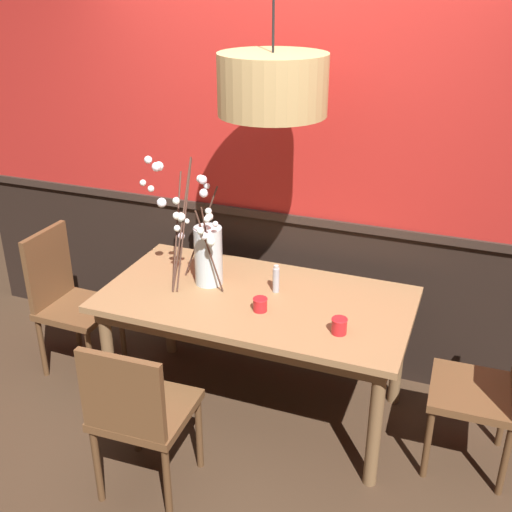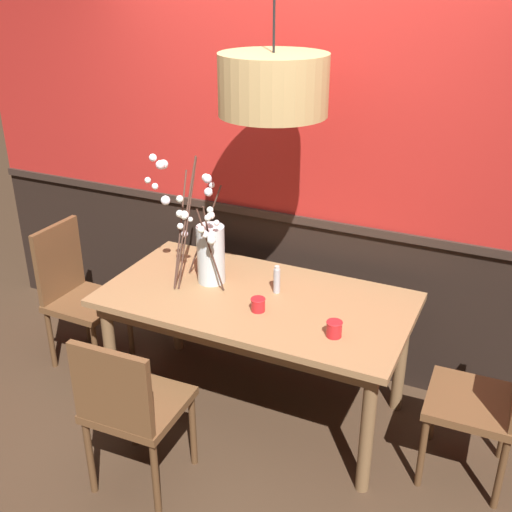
{
  "view_description": "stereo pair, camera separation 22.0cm",
  "coord_description": "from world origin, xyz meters",
  "px_view_note": "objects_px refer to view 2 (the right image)",
  "views": [
    {
      "loc": [
        1.09,
        -2.85,
        2.44
      ],
      "look_at": [
        0.0,
        0.0,
        1.02
      ],
      "focal_mm": 43.72,
      "sensor_mm": 36.0,
      "label": 1
    },
    {
      "loc": [
        1.29,
        -2.77,
        2.44
      ],
      "look_at": [
        0.0,
        0.0,
        1.02
      ],
      "focal_mm": 43.72,
      "sensor_mm": 36.0,
      "label": 2
    }
  ],
  "objects_px": {
    "chair_head_east_end": "(489,397)",
    "vase_with_blossoms": "(207,248)",
    "chair_head_west_end": "(76,290)",
    "pendant_lamp": "(273,85)",
    "chair_far_side_left": "(273,269)",
    "candle_holder_nearer_center": "(334,329)",
    "condiment_bottle": "(277,280)",
    "dining_table": "(256,310)",
    "chair_near_side_left": "(130,405)",
    "candle_holder_nearer_edge": "(258,304)"
  },
  "relations": [
    {
      "from": "vase_with_blossoms",
      "to": "pendant_lamp",
      "type": "relative_size",
      "value": 0.76
    },
    {
      "from": "vase_with_blossoms",
      "to": "condiment_bottle",
      "type": "height_order",
      "value": "vase_with_blossoms"
    },
    {
      "from": "dining_table",
      "to": "pendant_lamp",
      "type": "distance_m",
      "value": 1.24
    },
    {
      "from": "dining_table",
      "to": "vase_with_blossoms",
      "type": "height_order",
      "value": "vase_with_blossoms"
    },
    {
      "from": "chair_head_west_end",
      "to": "chair_head_east_end",
      "type": "bearing_deg",
      "value": -0.09
    },
    {
      "from": "candle_holder_nearer_edge",
      "to": "dining_table",
      "type": "bearing_deg",
      "value": 119.1
    },
    {
      "from": "vase_with_blossoms",
      "to": "chair_head_east_end",
      "type": "bearing_deg",
      "value": -2.63
    },
    {
      "from": "chair_far_side_left",
      "to": "condiment_bottle",
      "type": "bearing_deg",
      "value": -65.29
    },
    {
      "from": "candle_holder_nearer_center",
      "to": "pendant_lamp",
      "type": "height_order",
      "value": "pendant_lamp"
    },
    {
      "from": "candle_holder_nearer_center",
      "to": "pendant_lamp",
      "type": "bearing_deg",
      "value": 149.31
    },
    {
      "from": "chair_head_west_end",
      "to": "pendant_lamp",
      "type": "xyz_separation_m",
      "value": [
        1.36,
        0.08,
        1.4
      ]
    },
    {
      "from": "chair_far_side_left",
      "to": "chair_head_east_end",
      "type": "bearing_deg",
      "value": -29.23
    },
    {
      "from": "chair_head_east_end",
      "to": "candle_holder_nearer_center",
      "type": "xyz_separation_m",
      "value": [
        -0.75,
        -0.19,
        0.3
      ]
    },
    {
      "from": "dining_table",
      "to": "chair_far_side_left",
      "type": "bearing_deg",
      "value": 107.18
    },
    {
      "from": "chair_head_east_end",
      "to": "chair_head_west_end",
      "type": "bearing_deg",
      "value": 179.91
    },
    {
      "from": "vase_with_blossoms",
      "to": "condiment_bottle",
      "type": "xyz_separation_m",
      "value": [
        0.42,
        0.04,
        -0.13
      ]
    },
    {
      "from": "chair_head_west_end",
      "to": "candle_holder_nearer_center",
      "type": "bearing_deg",
      "value": -6.15
    },
    {
      "from": "vase_with_blossoms",
      "to": "condiment_bottle",
      "type": "distance_m",
      "value": 0.44
    },
    {
      "from": "chair_head_west_end",
      "to": "chair_near_side_left",
      "type": "height_order",
      "value": "chair_head_west_end"
    },
    {
      "from": "chair_head_east_end",
      "to": "pendant_lamp",
      "type": "distance_m",
      "value": 1.87
    },
    {
      "from": "chair_far_side_left",
      "to": "chair_near_side_left",
      "type": "distance_m",
      "value": 1.68
    },
    {
      "from": "chair_head_east_end",
      "to": "pendant_lamp",
      "type": "xyz_separation_m",
      "value": [
        -1.22,
        0.08,
        1.41
      ]
    },
    {
      "from": "chair_head_east_end",
      "to": "vase_with_blossoms",
      "type": "relative_size",
      "value": 1.21
    },
    {
      "from": "candle_holder_nearer_center",
      "to": "condiment_bottle",
      "type": "bearing_deg",
      "value": 145.58
    },
    {
      "from": "chair_head_east_end",
      "to": "candle_holder_nearer_edge",
      "type": "height_order",
      "value": "chair_head_east_end"
    },
    {
      "from": "candle_holder_nearer_center",
      "to": "condiment_bottle",
      "type": "relative_size",
      "value": 0.51
    },
    {
      "from": "chair_head_east_end",
      "to": "pendant_lamp",
      "type": "relative_size",
      "value": 0.92
    },
    {
      "from": "dining_table",
      "to": "vase_with_blossoms",
      "type": "relative_size",
      "value": 2.34
    },
    {
      "from": "dining_table",
      "to": "pendant_lamp",
      "type": "xyz_separation_m",
      "value": [
        0.06,
        0.07,
        1.24
      ]
    },
    {
      "from": "chair_head_east_end",
      "to": "candle_holder_nearer_center",
      "type": "distance_m",
      "value": 0.84
    },
    {
      "from": "chair_near_side_left",
      "to": "candle_holder_nearer_center",
      "type": "xyz_separation_m",
      "value": [
        0.81,
        0.63,
        0.29
      ]
    },
    {
      "from": "condiment_bottle",
      "to": "chair_head_east_end",
      "type": "bearing_deg",
      "value": -5.26
    },
    {
      "from": "dining_table",
      "to": "vase_with_blossoms",
      "type": "distance_m",
      "value": 0.45
    },
    {
      "from": "chair_head_east_end",
      "to": "chair_near_side_left",
      "type": "height_order",
      "value": "chair_near_side_left"
    },
    {
      "from": "chair_head_west_end",
      "to": "condiment_bottle",
      "type": "distance_m",
      "value": 1.42
    },
    {
      "from": "condiment_bottle",
      "to": "vase_with_blossoms",
      "type": "bearing_deg",
      "value": -175.13
    },
    {
      "from": "chair_head_east_end",
      "to": "candle_holder_nearer_center",
      "type": "bearing_deg",
      "value": -165.72
    },
    {
      "from": "vase_with_blossoms",
      "to": "chair_head_west_end",
      "type": "bearing_deg",
      "value": -175.8
    },
    {
      "from": "dining_table",
      "to": "candle_holder_nearer_center",
      "type": "xyz_separation_m",
      "value": [
        0.53,
        -0.21,
        0.13
      ]
    },
    {
      "from": "chair_head_west_end",
      "to": "vase_with_blossoms",
      "type": "relative_size",
      "value": 1.29
    },
    {
      "from": "chair_far_side_left",
      "to": "dining_table",
      "type": "bearing_deg",
      "value": -72.82
    },
    {
      "from": "chair_far_side_left",
      "to": "pendant_lamp",
      "type": "relative_size",
      "value": 0.91
    },
    {
      "from": "chair_far_side_left",
      "to": "condiment_bottle",
      "type": "relative_size",
      "value": 5.37
    },
    {
      "from": "chair_head_west_end",
      "to": "pendant_lamp",
      "type": "bearing_deg",
      "value": 3.38
    },
    {
      "from": "dining_table",
      "to": "candle_holder_nearer_center",
      "type": "distance_m",
      "value": 0.58
    },
    {
      "from": "chair_near_side_left",
      "to": "vase_with_blossoms",
      "type": "bearing_deg",
      "value": 93.61
    },
    {
      "from": "chair_far_side_left",
      "to": "chair_head_west_end",
      "type": "relative_size",
      "value": 0.93
    },
    {
      "from": "dining_table",
      "to": "condiment_bottle",
      "type": "bearing_deg",
      "value": 48.74
    },
    {
      "from": "chair_near_side_left",
      "to": "vase_with_blossoms",
      "type": "distance_m",
      "value": 1.01
    },
    {
      "from": "chair_near_side_left",
      "to": "pendant_lamp",
      "type": "relative_size",
      "value": 0.94
    }
  ]
}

